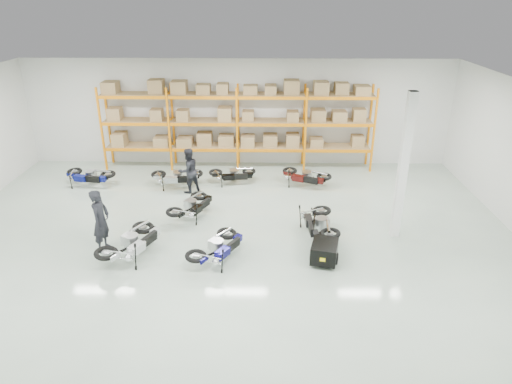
{
  "coord_description": "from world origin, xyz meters",
  "views": [
    {
      "loc": [
        1.11,
        -12.1,
        7.01
      ],
      "look_at": [
        0.86,
        1.26,
        1.1
      ],
      "focal_mm": 32.0,
      "sensor_mm": 36.0,
      "label": 1
    }
  ],
  "objects_px": {
    "moto_touring_right": "(319,219)",
    "moto_back_a": "(88,173)",
    "trailer": "(324,252)",
    "person_left": "(101,221)",
    "moto_blue_centre": "(218,243)",
    "moto_black_far_left": "(192,202)",
    "moto_back_c": "(233,172)",
    "moto_back_b": "(176,174)",
    "person_back": "(188,171)",
    "moto_silver_left": "(132,238)",
    "moto_back_d": "(305,173)"
  },
  "relations": [
    {
      "from": "moto_back_b",
      "to": "person_left",
      "type": "bearing_deg",
      "value": 160.01
    },
    {
      "from": "moto_touring_right",
      "to": "person_left",
      "type": "height_order",
      "value": "person_left"
    },
    {
      "from": "moto_blue_centre",
      "to": "moto_touring_right",
      "type": "height_order",
      "value": "moto_touring_right"
    },
    {
      "from": "moto_blue_centre",
      "to": "moto_back_d",
      "type": "height_order",
      "value": "moto_blue_centre"
    },
    {
      "from": "moto_silver_left",
      "to": "moto_black_far_left",
      "type": "relative_size",
      "value": 1.13
    },
    {
      "from": "moto_silver_left",
      "to": "moto_black_far_left",
      "type": "distance_m",
      "value": 2.88
    },
    {
      "from": "trailer",
      "to": "moto_black_far_left",
      "type": "bearing_deg",
      "value": 158.97
    },
    {
      "from": "moto_back_d",
      "to": "person_back",
      "type": "bearing_deg",
      "value": 123.29
    },
    {
      "from": "moto_blue_centre",
      "to": "person_back",
      "type": "bearing_deg",
      "value": -41.64
    },
    {
      "from": "moto_touring_right",
      "to": "moto_back_a",
      "type": "xyz_separation_m",
      "value": [
        -8.55,
        3.81,
        -0.03
      ]
    },
    {
      "from": "moto_back_a",
      "to": "moto_back_b",
      "type": "distance_m",
      "value": 3.46
    },
    {
      "from": "trailer",
      "to": "person_back",
      "type": "distance_m",
      "value": 6.67
    },
    {
      "from": "moto_back_d",
      "to": "trailer",
      "type": "bearing_deg",
      "value": -154.07
    },
    {
      "from": "moto_touring_right",
      "to": "trailer",
      "type": "distance_m",
      "value": 1.61
    },
    {
      "from": "moto_touring_right",
      "to": "moto_back_a",
      "type": "bearing_deg",
      "value": 152.95
    },
    {
      "from": "moto_blue_centre",
      "to": "moto_black_far_left",
      "type": "distance_m",
      "value": 2.93
    },
    {
      "from": "moto_touring_right",
      "to": "moto_back_b",
      "type": "distance_m",
      "value": 6.34
    },
    {
      "from": "trailer",
      "to": "moto_back_b",
      "type": "bearing_deg",
      "value": 146.66
    },
    {
      "from": "moto_blue_centre",
      "to": "moto_back_a",
      "type": "height_order",
      "value": "moto_blue_centre"
    },
    {
      "from": "moto_black_far_left",
      "to": "moto_back_a",
      "type": "xyz_separation_m",
      "value": [
        -4.46,
        2.62,
        0.01
      ]
    },
    {
      "from": "moto_black_far_left",
      "to": "moto_back_c",
      "type": "relative_size",
      "value": 1.08
    },
    {
      "from": "moto_silver_left",
      "to": "moto_back_c",
      "type": "relative_size",
      "value": 1.21
    },
    {
      "from": "moto_back_d",
      "to": "person_left",
      "type": "height_order",
      "value": "person_left"
    },
    {
      "from": "moto_touring_right",
      "to": "moto_blue_centre",
      "type": "bearing_deg",
      "value": -156.09
    },
    {
      "from": "moto_back_b",
      "to": "person_back",
      "type": "relative_size",
      "value": 1.0
    },
    {
      "from": "trailer",
      "to": "moto_back_a",
      "type": "relative_size",
      "value": 0.87
    },
    {
      "from": "moto_black_far_left",
      "to": "person_back",
      "type": "distance_m",
      "value": 2.15
    },
    {
      "from": "person_left",
      "to": "moto_back_b",
      "type": "bearing_deg",
      "value": -6.93
    },
    {
      "from": "trailer",
      "to": "person_left",
      "type": "relative_size",
      "value": 0.8
    },
    {
      "from": "moto_back_c",
      "to": "person_left",
      "type": "distance_m",
      "value": 6.22
    },
    {
      "from": "moto_blue_centre",
      "to": "moto_back_c",
      "type": "relative_size",
      "value": 1.1
    },
    {
      "from": "moto_blue_centre",
      "to": "moto_back_a",
      "type": "distance_m",
      "value": 7.71
    },
    {
      "from": "moto_blue_centre",
      "to": "person_back",
      "type": "xyz_separation_m",
      "value": [
        -1.55,
        4.78,
        0.32
      ]
    },
    {
      "from": "moto_back_a",
      "to": "moto_back_c",
      "type": "relative_size",
      "value": 1.09
    },
    {
      "from": "moto_silver_left",
      "to": "moto_back_a",
      "type": "height_order",
      "value": "moto_silver_left"
    },
    {
      "from": "moto_silver_left",
      "to": "moto_black_far_left",
      "type": "bearing_deg",
      "value": -93.96
    },
    {
      "from": "moto_back_a",
      "to": "moto_back_d",
      "type": "height_order",
      "value": "moto_back_a"
    },
    {
      "from": "moto_back_a",
      "to": "moto_back_c",
      "type": "bearing_deg",
      "value": -75.52
    },
    {
      "from": "moto_touring_right",
      "to": "person_back",
      "type": "height_order",
      "value": "person_back"
    },
    {
      "from": "person_left",
      "to": "person_back",
      "type": "relative_size",
      "value": 1.11
    },
    {
      "from": "moto_back_c",
      "to": "person_back",
      "type": "height_order",
      "value": "person_back"
    },
    {
      "from": "moto_silver_left",
      "to": "moto_back_c",
      "type": "distance_m",
      "value": 6.05
    },
    {
      "from": "trailer",
      "to": "person_left",
      "type": "distance_m",
      "value": 6.44
    },
    {
      "from": "moto_black_far_left",
      "to": "moto_blue_centre",
      "type": "bearing_deg",
      "value": 138.04
    },
    {
      "from": "moto_back_b",
      "to": "moto_blue_centre",
      "type": "bearing_deg",
      "value": -163.0
    },
    {
      "from": "moto_back_b",
      "to": "moto_back_d",
      "type": "xyz_separation_m",
      "value": [
        4.98,
        0.15,
        -0.0
      ]
    },
    {
      "from": "moto_back_b",
      "to": "moto_back_d",
      "type": "bearing_deg",
      "value": -93.1
    },
    {
      "from": "moto_black_far_left",
      "to": "trailer",
      "type": "relative_size",
      "value": 1.12
    },
    {
      "from": "moto_back_a",
      "to": "moto_touring_right",
      "type": "bearing_deg",
      "value": -103.02
    },
    {
      "from": "moto_back_b",
      "to": "moto_back_d",
      "type": "relative_size",
      "value": 1.01
    }
  ]
}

